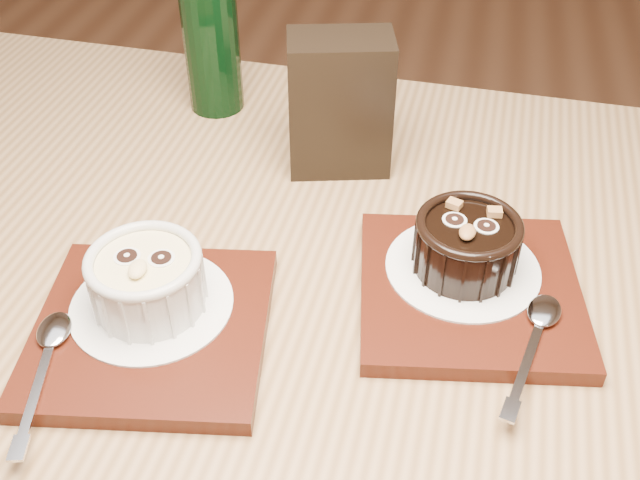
{
  "coord_description": "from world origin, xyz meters",
  "views": [
    {
      "loc": [
        0.24,
        -0.57,
        1.19
      ],
      "look_at": [
        0.15,
        -0.13,
        0.81
      ],
      "focal_mm": 42.0,
      "sensor_mm": 36.0,
      "label": 1
    }
  ],
  "objects_px": {
    "ramekin_dark": "(467,242)",
    "green_bottle": "(211,33)",
    "tray_left": "(152,329)",
    "ramekin_white": "(147,278)",
    "table": "(291,371)",
    "tray_right": "(469,291)",
    "condiment_stand": "(340,105)"
  },
  "relations": [
    {
      "from": "ramekin_dark",
      "to": "green_bottle",
      "type": "height_order",
      "value": "green_bottle"
    },
    {
      "from": "ramekin_white",
      "to": "tray_right",
      "type": "height_order",
      "value": "ramekin_white"
    },
    {
      "from": "ramekin_white",
      "to": "condiment_stand",
      "type": "height_order",
      "value": "condiment_stand"
    },
    {
      "from": "table",
      "to": "tray_left",
      "type": "relative_size",
      "value": 6.82
    },
    {
      "from": "tray_left",
      "to": "condiment_stand",
      "type": "distance_m",
      "value": 0.29
    },
    {
      "from": "tray_left",
      "to": "ramekin_dark",
      "type": "relative_size",
      "value": 2.07
    },
    {
      "from": "table",
      "to": "ramekin_white",
      "type": "height_order",
      "value": "ramekin_white"
    },
    {
      "from": "tray_right",
      "to": "green_bottle",
      "type": "xyz_separation_m",
      "value": [
        -0.3,
        0.26,
        0.08
      ]
    },
    {
      "from": "tray_left",
      "to": "green_bottle",
      "type": "relative_size",
      "value": 0.79
    },
    {
      "from": "tray_right",
      "to": "condiment_stand",
      "type": "xyz_separation_m",
      "value": [
        -0.14,
        0.17,
        0.06
      ]
    },
    {
      "from": "tray_left",
      "to": "green_bottle",
      "type": "xyz_separation_m",
      "value": [
        -0.06,
        0.35,
        0.08
      ]
    },
    {
      "from": "ramekin_white",
      "to": "green_bottle",
      "type": "relative_size",
      "value": 0.39
    },
    {
      "from": "tray_left",
      "to": "ramekin_white",
      "type": "height_order",
      "value": "ramekin_white"
    },
    {
      "from": "ramekin_dark",
      "to": "green_bottle",
      "type": "bearing_deg",
      "value": 147.36
    },
    {
      "from": "table",
      "to": "tray_left",
      "type": "xyz_separation_m",
      "value": [
        -0.1,
        -0.06,
        0.1
      ]
    },
    {
      "from": "tray_right",
      "to": "tray_left",
      "type": "bearing_deg",
      "value": -158.66
    },
    {
      "from": "table",
      "to": "ramekin_white",
      "type": "xyz_separation_m",
      "value": [
        -0.1,
        -0.04,
        0.14
      ]
    },
    {
      "from": "tray_left",
      "to": "ramekin_white",
      "type": "relative_size",
      "value": 2.0
    },
    {
      "from": "table",
      "to": "ramekin_dark",
      "type": "xyz_separation_m",
      "value": [
        0.14,
        0.05,
        0.13
      ]
    },
    {
      "from": "ramekin_dark",
      "to": "green_bottle",
      "type": "xyz_separation_m",
      "value": [
        -0.29,
        0.24,
        0.04
      ]
    },
    {
      "from": "tray_right",
      "to": "ramekin_white",
      "type": "bearing_deg",
      "value": -162.89
    },
    {
      "from": "tray_left",
      "to": "ramekin_dark",
      "type": "bearing_deg",
      "value": 25.74
    },
    {
      "from": "ramekin_white",
      "to": "green_bottle",
      "type": "bearing_deg",
      "value": 91.79
    },
    {
      "from": "tray_left",
      "to": "tray_right",
      "type": "bearing_deg",
      "value": 21.34
    },
    {
      "from": "condiment_stand",
      "to": "green_bottle",
      "type": "distance_m",
      "value": 0.18
    },
    {
      "from": "tray_right",
      "to": "ramekin_dark",
      "type": "bearing_deg",
      "value": 113.07
    },
    {
      "from": "ramekin_dark",
      "to": "green_bottle",
      "type": "relative_size",
      "value": 0.38
    },
    {
      "from": "table",
      "to": "tray_right",
      "type": "relative_size",
      "value": 6.82
    },
    {
      "from": "table",
      "to": "green_bottle",
      "type": "bearing_deg",
      "value": 117.84
    },
    {
      "from": "ramekin_white",
      "to": "ramekin_dark",
      "type": "relative_size",
      "value": 1.03
    },
    {
      "from": "tray_left",
      "to": "ramekin_dark",
      "type": "height_order",
      "value": "ramekin_dark"
    },
    {
      "from": "ramekin_white",
      "to": "condiment_stand",
      "type": "relative_size",
      "value": 0.64
    }
  ]
}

